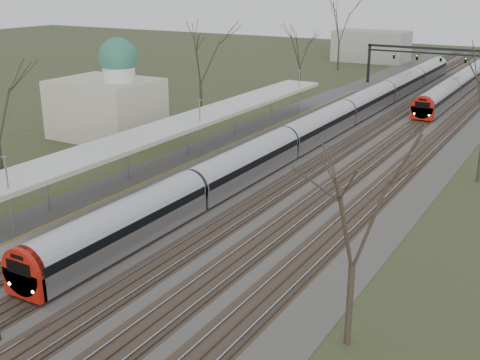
# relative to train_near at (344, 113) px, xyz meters

# --- Properties ---
(track_bed) EXTENTS (24.00, 160.00, 0.22)m
(track_bed) POSITION_rel_train_near_xyz_m (2.76, 0.10, -1.42)
(track_bed) COLOR #474442
(track_bed) RESTS_ON ground
(platform) EXTENTS (3.50, 69.00, 1.00)m
(platform) POSITION_rel_train_near_xyz_m (-6.55, -17.40, -0.98)
(platform) COLOR #9E9B93
(platform) RESTS_ON ground
(canopy) EXTENTS (4.10, 50.00, 3.11)m
(canopy) POSITION_rel_train_near_xyz_m (-6.55, -21.92, 2.45)
(canopy) COLOR slate
(canopy) RESTS_ON platform
(dome_building) EXTENTS (10.00, 8.00, 10.30)m
(dome_building) POSITION_rel_train_near_xyz_m (-19.21, -16.90, 2.24)
(dome_building) COLOR beige
(dome_building) RESTS_ON ground
(signal_gantry) EXTENTS (21.00, 0.59, 6.08)m
(signal_gantry) POSITION_rel_train_near_xyz_m (2.79, 30.08, 3.43)
(signal_gantry) COLOR black
(signal_gantry) RESTS_ON ground
(tree_west_far) EXTENTS (5.50, 5.50, 11.33)m
(tree_west_far) POSITION_rel_train_near_xyz_m (-14.50, -6.90, 6.54)
(tree_west_far) COLOR #2D231C
(tree_west_far) RESTS_ON ground
(tree_east_near) EXTENTS (4.50, 4.50, 9.27)m
(tree_east_near) POSITION_rel_train_near_xyz_m (15.50, -39.90, 5.08)
(tree_east_near) COLOR #2D231C
(tree_east_near) RESTS_ON ground
(train_near) EXTENTS (2.62, 90.21, 3.05)m
(train_near) POSITION_rel_train_near_xyz_m (0.00, 0.00, 0.00)
(train_near) COLOR #A8AAB2
(train_near) RESTS_ON ground
(train_far) EXTENTS (2.62, 75.21, 3.05)m
(train_far) POSITION_rel_train_near_xyz_m (7.00, 43.70, 0.00)
(train_far) COLOR #A8AAB2
(train_far) RESTS_ON ground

